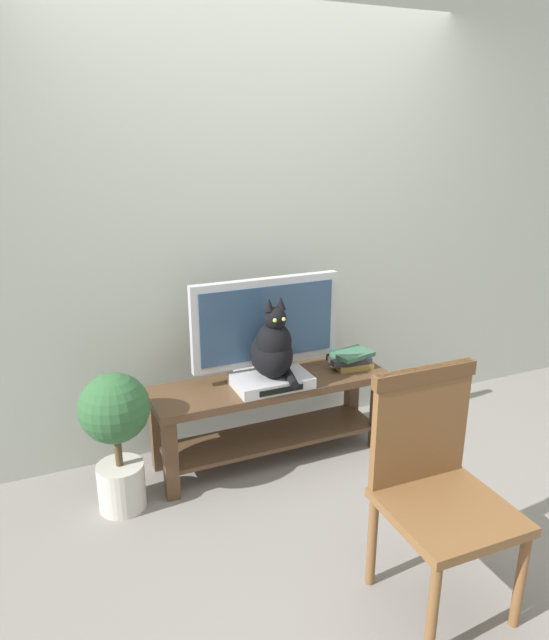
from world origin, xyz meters
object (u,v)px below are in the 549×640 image
tv_stand (271,404)px  potted_plant (116,429)px  tv (266,326)px  wooden_chair (435,475)px  book_stack (351,359)px  cat (273,348)px  media_box (271,381)px

tv_stand → potted_plant: bearing=-171.7°
tv → potted_plant: bearing=-167.7°
tv_stand → wooden_chair: bearing=-80.7°
tv_stand → potted_plant: (-0.88, -0.13, 0.10)m
wooden_chair → potted_plant: bearing=135.3°
potted_plant → book_stack: bearing=4.6°
wooden_chair → book_stack: bearing=74.9°
cat → wooden_chair: size_ratio=0.48×
tv_stand → wooden_chair: wooden_chair is taller
tv → cat: size_ratio=1.88×
tv_stand → wooden_chair: 1.23m
wooden_chair → cat: bearing=101.1°
book_stack → wooden_chair: bearing=-105.1°
wooden_chair → potted_plant: (-1.08, 1.06, -0.10)m
tv → book_stack: size_ratio=3.17×
tv_stand → cat: cat is taller
tv_stand → cat: 0.39m
book_stack → tv_stand: bearing=178.1°
cat → book_stack: bearing=6.8°
media_box → cat: 0.20m
tv → wooden_chair: size_ratio=0.90×
cat → book_stack: cat is taller
tv → potted_plant: size_ratio=1.18×
tv → book_stack: bearing=-9.0°
cat → book_stack: 0.57m
tv → wooden_chair: 1.30m
tv_stand → media_box: 0.19m
media_box → wooden_chair: (0.22, -1.13, 0.02)m
media_box → potted_plant: 0.86m
potted_plant → tv_stand: bearing=8.3°
media_box → wooden_chair: size_ratio=0.44×
media_box → book_stack: size_ratio=1.54×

